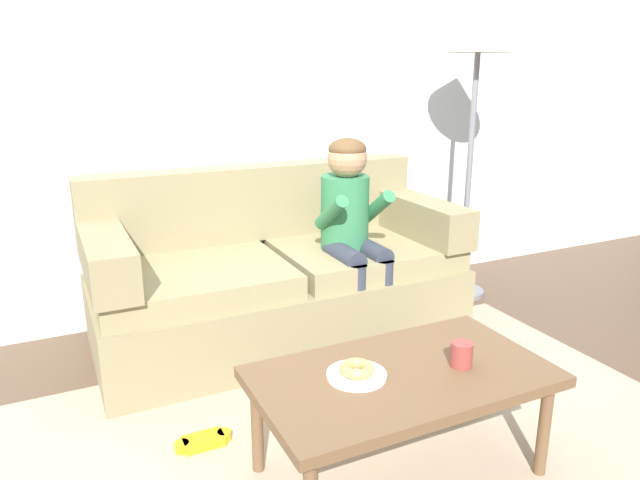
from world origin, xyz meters
TOP-DOWN VIEW (x-y plane):
  - ground at (0.00, 0.00)m, footprint 10.00×10.00m
  - wall_back at (0.00, 1.40)m, footprint 8.00×0.10m
  - area_rug at (0.00, -0.25)m, footprint 2.88×1.83m
  - couch at (0.09, 0.85)m, footprint 1.95×0.90m
  - coffee_table at (0.06, -0.46)m, footprint 1.05×0.59m
  - person_child at (0.45, 0.64)m, footprint 0.34×0.58m
  - plate at (-0.11, -0.43)m, footprint 0.21×0.21m
  - donut at (-0.11, -0.43)m, footprint 0.16×0.16m
  - mug at (0.27, -0.52)m, footprint 0.08×0.08m
  - toy_controller at (-0.55, 0.00)m, footprint 0.23×0.09m
  - floor_lamp at (1.43, 0.90)m, footprint 0.42×0.42m

SIDE VIEW (x-z plane):
  - ground at x=0.00m, z-range 0.00..0.00m
  - area_rug at x=0.00m, z-range 0.00..0.01m
  - toy_controller at x=-0.55m, z-range 0.00..0.05m
  - couch at x=0.09m, z-range -0.12..0.80m
  - coffee_table at x=0.06m, z-range 0.17..0.59m
  - plate at x=-0.11m, z-range 0.42..0.44m
  - donut at x=-0.11m, z-range 0.44..0.47m
  - mug at x=0.27m, z-range 0.42..0.51m
  - person_child at x=0.45m, z-range 0.12..1.22m
  - wall_back at x=0.00m, z-range 0.00..2.80m
  - floor_lamp at x=1.43m, z-range 0.65..2.45m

